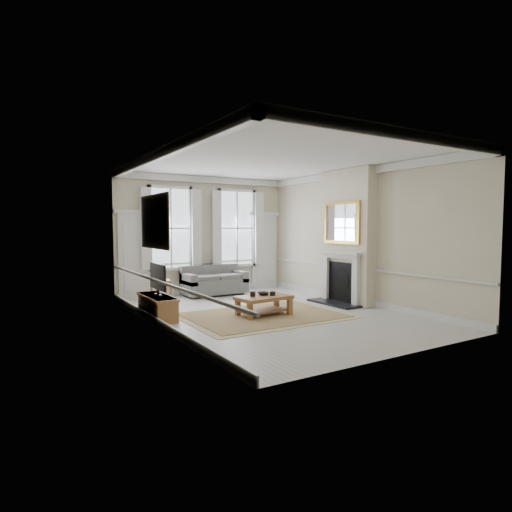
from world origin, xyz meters
TOP-DOWN VIEW (x-y plane):
  - floor at (0.00, 0.00)m, footprint 7.20×7.20m
  - ceiling at (0.00, 0.00)m, footprint 7.20×7.20m
  - back_wall at (0.00, 3.60)m, footprint 5.20×0.00m
  - left_wall at (-2.60, 0.00)m, footprint 0.00×7.20m
  - right_wall at (2.60, 0.00)m, footprint 0.00×7.20m
  - window_left at (-1.05, 3.55)m, footprint 1.26×0.20m
  - window_right at (1.05, 3.55)m, footprint 1.26×0.20m
  - door_left at (-2.05, 3.56)m, footprint 0.90×0.08m
  - door_right at (2.05, 3.56)m, footprint 0.90×0.08m
  - painting at (-2.56, 0.30)m, footprint 0.05×1.66m
  - chimney_breast at (2.43, 0.20)m, footprint 0.35×1.70m
  - hearth at (2.00, 0.20)m, footprint 0.55×1.50m
  - fireplace at (2.20, 0.20)m, footprint 0.21×1.45m
  - mirror at (2.21, 0.20)m, footprint 0.06×1.26m
  - sofa at (0.05, 3.11)m, footprint 1.78×0.87m
  - side_table at (-1.62, 2.76)m, footprint 0.57×0.57m
  - rug at (-0.26, -0.07)m, footprint 3.50×2.60m
  - coffee_table at (-0.26, -0.07)m, footprint 1.23×0.79m
  - ceramic_pot_a at (-0.51, -0.02)m, footprint 0.12×0.12m
  - ceramic_pot_b at (-0.06, -0.12)m, footprint 0.12×0.12m
  - bowl at (-0.21, 0.03)m, footprint 0.29×0.29m
  - tv_stand at (-2.34, 0.88)m, footprint 0.44×1.38m
  - tv at (-2.32, 0.88)m, footprint 0.08×0.90m

SIDE VIEW (x-z plane):
  - floor at x=0.00m, z-range 0.00..0.00m
  - rug at x=-0.26m, z-range 0.00..0.02m
  - hearth at x=2.00m, z-range 0.00..0.05m
  - tv_stand at x=-2.34m, z-range 0.00..0.49m
  - sofa at x=0.05m, z-range -0.07..0.78m
  - coffee_table at x=-0.26m, z-range 0.14..0.58m
  - side_table at x=-1.62m, z-range 0.18..0.75m
  - bowl at x=-0.21m, z-range 0.44..0.50m
  - ceramic_pot_b at x=-0.06m, z-range 0.44..0.53m
  - ceramic_pot_a at x=-0.51m, z-range 0.44..0.56m
  - fireplace at x=2.20m, z-range 0.07..1.40m
  - tv at x=-2.32m, z-range 0.55..1.23m
  - door_left at x=-2.05m, z-range 0.00..2.30m
  - door_right at x=2.05m, z-range 0.00..2.30m
  - back_wall at x=0.00m, z-range -0.90..4.30m
  - left_wall at x=-2.60m, z-range -1.90..5.30m
  - right_wall at x=2.60m, z-range -1.90..5.30m
  - chimney_breast at x=2.43m, z-range 0.01..3.39m
  - window_left at x=-1.05m, z-range 0.80..3.00m
  - window_right at x=1.05m, z-range 0.80..3.00m
  - painting at x=-2.56m, z-range 1.52..2.58m
  - mirror at x=2.21m, z-range 1.52..2.58m
  - ceiling at x=0.00m, z-range 3.40..3.40m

